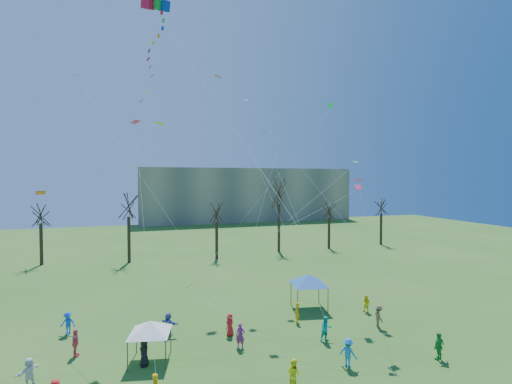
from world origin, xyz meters
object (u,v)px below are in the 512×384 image
object	(u,v)px
distant_building	(246,194)
big_box_kite	(157,58)
canopy_tent_white	(150,327)
canopy_tent_blue	(309,279)

from	to	relation	value
distant_building	big_box_kite	bearing A→B (deg)	-109.97
distant_building	canopy_tent_white	world-z (taller)	distant_building
canopy_tent_white	canopy_tent_blue	world-z (taller)	canopy_tent_blue
distant_building	canopy_tent_blue	size ratio (longest dim) A/B	14.47
canopy_tent_white	canopy_tent_blue	distance (m)	15.13
canopy_tent_blue	big_box_kite	bearing A→B (deg)	-155.34
big_box_kite	canopy_tent_blue	xyz separation A→B (m)	(13.52, 6.21, -16.68)
big_box_kite	canopy_tent_white	world-z (taller)	big_box_kite
distant_building	canopy_tent_blue	world-z (taller)	distant_building
big_box_kite	canopy_tent_blue	bearing A→B (deg)	24.66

